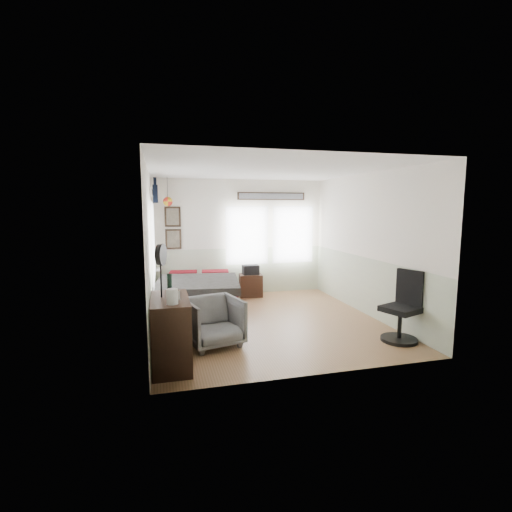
% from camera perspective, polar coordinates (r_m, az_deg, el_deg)
% --- Properties ---
extents(ground_plane, '(4.00, 4.50, 0.01)m').
position_cam_1_polar(ground_plane, '(6.85, 1.67, -10.02)').
color(ground_plane, olive).
extents(room_shell, '(4.02, 4.52, 2.71)m').
position_cam_1_polar(room_shell, '(6.71, 0.64, 3.69)').
color(room_shell, silver).
rests_on(room_shell, ground_plane).
extents(wall_decor, '(3.55, 1.32, 1.44)m').
position_cam_1_polar(wall_decor, '(8.27, -9.57, 7.68)').
color(wall_decor, '#2F2015').
rests_on(wall_decor, room_shell).
extents(bed, '(1.74, 2.28, 0.67)m').
position_cam_1_polar(bed, '(7.45, -8.85, -6.01)').
color(bed, black).
rests_on(bed, ground_plane).
extents(dresser, '(0.48, 1.00, 0.90)m').
position_cam_1_polar(dresser, '(5.04, -13.00, -11.29)').
color(dresser, black).
rests_on(dresser, ground_plane).
extents(armchair, '(0.94, 0.96, 0.72)m').
position_cam_1_polar(armchair, '(5.66, -6.55, -10.00)').
color(armchair, slate).
rests_on(armchair, ground_plane).
extents(nightstand, '(0.56, 0.47, 0.52)m').
position_cam_1_polar(nightstand, '(8.64, -0.82, -4.52)').
color(nightstand, black).
rests_on(nightstand, ground_plane).
extents(task_chair, '(0.62, 0.62, 1.10)m').
position_cam_1_polar(task_chair, '(6.21, 21.64, -8.07)').
color(task_chair, black).
rests_on(task_chair, ground_plane).
extents(kettle, '(0.16, 0.14, 0.18)m').
position_cam_1_polar(kettle, '(4.59, -12.75, -6.10)').
color(kettle, silver).
rests_on(kettle, dresser).
extents(bottle, '(0.07, 0.07, 0.27)m').
position_cam_1_polar(bottle, '(5.16, -13.17, -4.15)').
color(bottle, black).
rests_on(bottle, dresser).
extents(stand_fan, '(0.16, 0.28, 0.70)m').
position_cam_1_polar(stand_fan, '(4.89, -14.41, 0.06)').
color(stand_fan, black).
rests_on(stand_fan, dresser).
extents(black_bag, '(0.37, 0.24, 0.22)m').
position_cam_1_polar(black_bag, '(8.57, -0.83, -2.12)').
color(black_bag, black).
rests_on(black_bag, nightstand).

